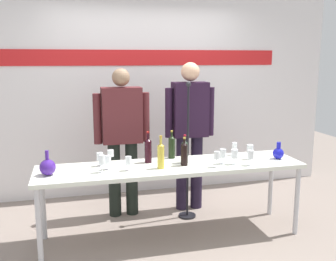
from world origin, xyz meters
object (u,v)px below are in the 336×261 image
(wine_glass_right_3, at_px, (234,147))
(wine_glass_right_5, at_px, (250,149))
(wine_glass_left_2, at_px, (108,160))
(wine_glass_left_3, at_px, (102,160))
(wine_bottle_1, at_px, (161,155))
(wine_glass_right_2, at_px, (223,154))
(wine_glass_right_0, at_px, (234,154))
(wine_bottle_2, at_px, (184,153))
(wine_glass_right_4, at_px, (251,155))
(wine_glass_left_0, at_px, (111,154))
(wine_glass_left_4, at_px, (100,157))
(wine_bottle_4, at_px, (148,150))
(presenter_left, at_px, (122,133))
(decanter_blue_left, at_px, (48,167))
(wine_glass_right_1, at_px, (217,156))
(wine_glass_left_1, at_px, (128,161))
(presenter_right, at_px, (190,127))
(wine_bottle_0, at_px, (185,151))
(wine_bottle_3, at_px, (172,146))
(display_table, at_px, (172,170))
(microphone_stand, at_px, (188,173))

(wine_glass_right_3, xyz_separation_m, wine_glass_right_5, (0.08, -0.21, 0.02))
(wine_glass_left_2, distance_m, wine_glass_left_3, 0.11)
(wine_bottle_1, bearing_deg, wine_glass_right_2, 0.40)
(wine_glass_left_3, distance_m, wine_glass_right_0, 1.32)
(wine_bottle_2, distance_m, wine_glass_right_4, 0.66)
(wine_glass_left_0, height_order, wine_glass_left_4, wine_glass_left_4)
(wine_bottle_2, xyz_separation_m, wine_glass_right_0, (0.50, -0.09, -0.02))
(wine_bottle_4, bearing_deg, presenter_left, 109.88)
(decanter_blue_left, height_order, wine_glass_right_1, decanter_blue_left)
(wine_glass_left_2, distance_m, wine_glass_right_5, 1.49)
(decanter_blue_left, height_order, wine_glass_right_2, decanter_blue_left)
(wine_glass_left_0, distance_m, wine_glass_left_1, 0.35)
(wine_bottle_2, xyz_separation_m, wine_glass_left_1, (-0.56, -0.04, -0.03))
(presenter_right, bearing_deg, wine_glass_right_3, -51.53)
(wine_bottle_0, xyz_separation_m, wine_glass_left_2, (-0.78, -0.05, -0.03))
(decanter_blue_left, height_order, wine_bottle_0, wine_bottle_0)
(wine_glass_right_2, height_order, wine_glass_right_4, same)
(presenter_left, xyz_separation_m, wine_glass_left_0, (-0.18, -0.44, -0.13))
(presenter_left, relative_size, wine_glass_right_5, 10.90)
(wine_bottle_4, xyz_separation_m, wine_glass_right_2, (0.72, -0.23, -0.03))
(wine_glass_right_2, distance_m, wine_glass_right_3, 0.40)
(wine_glass_left_0, height_order, wine_glass_right_5, wine_glass_right_5)
(wine_bottle_0, bearing_deg, wine_glass_right_0, -20.65)
(wine_bottle_4, distance_m, wine_glass_right_5, 1.08)
(presenter_left, xyz_separation_m, wine_bottle_1, (0.27, -0.77, -0.09))
(wine_bottle_3, relative_size, wine_glass_right_1, 1.90)
(decanter_blue_left, height_order, wine_bottle_2, wine_bottle_2)
(wine_bottle_1, relative_size, wine_glass_left_1, 2.35)
(wine_bottle_0, relative_size, wine_bottle_1, 0.91)
(wine_glass_left_0, bearing_deg, wine_bottle_3, 1.87)
(wine_bottle_3, bearing_deg, decanter_blue_left, -166.11)
(wine_glass_left_2, distance_m, wine_glass_right_2, 1.15)
(display_table, relative_size, wine_glass_right_1, 16.81)
(wine_glass_right_5, bearing_deg, wine_bottle_1, -174.27)
(wine_glass_right_0, height_order, microphone_stand, microphone_stand)
(wine_bottle_1, distance_m, wine_glass_right_1, 0.55)
(wine_glass_right_4, bearing_deg, microphone_stand, 125.49)
(presenter_right, bearing_deg, wine_bottle_4, -138.82)
(wine_glass_left_2, bearing_deg, wine_glass_left_4, 115.43)
(wine_bottle_2, distance_m, wine_glass_right_5, 0.74)
(presenter_right, distance_m, wine_glass_right_2, 0.79)
(decanter_blue_left, height_order, wine_bottle_1, wine_bottle_1)
(decanter_blue_left, bearing_deg, wine_glass_right_5, 1.66)
(wine_glass_right_0, bearing_deg, wine_glass_right_3, 66.02)
(wine_glass_left_1, bearing_deg, presenter_left, 86.68)
(presenter_right, height_order, microphone_stand, presenter_right)
(wine_bottle_3, distance_m, wine_glass_left_2, 0.75)
(decanter_blue_left, xyz_separation_m, microphone_stand, (1.49, 0.48, -0.31))
(wine_bottle_0, bearing_deg, wine_bottle_1, -154.07)
(wine_glass_left_4, relative_size, wine_glass_right_5, 0.87)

